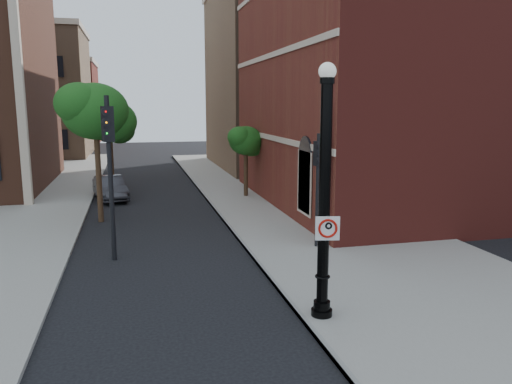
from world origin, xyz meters
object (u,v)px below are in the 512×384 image
object	(u,v)px
lamppost	(324,207)
traffic_signal_right	(318,172)
parked_car	(110,188)
no_parking_sign	(328,228)
traffic_signal_left	(109,151)

from	to	relation	value
lamppost	traffic_signal_right	world-z (taller)	lamppost
parked_car	no_parking_sign	bearing A→B (deg)	-84.14
no_parking_sign	parked_car	xyz separation A→B (m)	(-5.59, 17.43, -1.68)
lamppost	traffic_signal_right	bearing A→B (deg)	70.54
traffic_signal_right	lamppost	bearing A→B (deg)	-120.93
no_parking_sign	traffic_signal_right	bearing A→B (deg)	83.62
no_parking_sign	traffic_signal_right	distance (m)	6.13
no_parking_sign	parked_car	size ratio (longest dim) A/B	0.15
no_parking_sign	lamppost	bearing A→B (deg)	115.13
lamppost	no_parking_sign	bearing A→B (deg)	-77.16
traffic_signal_right	no_parking_sign	bearing A→B (deg)	-120.14
parked_car	lamppost	bearing A→B (deg)	-84.10
no_parking_sign	parked_car	distance (m)	18.38
traffic_signal_left	lamppost	bearing A→B (deg)	-68.74
parked_car	traffic_signal_right	distance (m)	14.04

